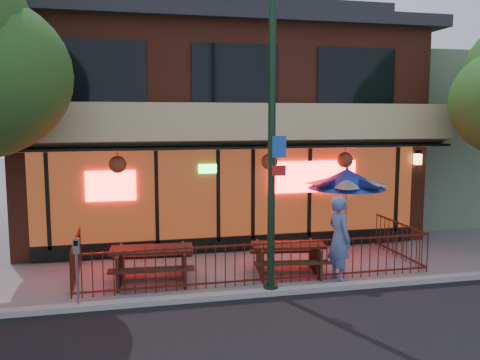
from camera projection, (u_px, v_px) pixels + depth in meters
The scene contains 11 objects.
ground at pixel (266, 287), 11.45m from camera, with size 80.00×80.00×0.00m, color gray.
curb at pixel (272, 292), 10.95m from camera, with size 80.00×0.25×0.12m, color #999993.
restaurant_building at pixel (211, 108), 17.82m from camera, with size 12.96×9.49×8.05m.
neighbor_building at pixel (428, 137), 20.52m from camera, with size 6.00×7.00×6.00m, color slate.
patio_fence at pixel (260, 254), 11.85m from camera, with size 8.44×2.62×1.00m.
street_light at pixel (272, 149), 10.67m from camera, with size 0.43×0.32×7.00m.
picnic_table_left at pixel (152, 260), 11.76m from camera, with size 1.99×1.59×0.81m.
picnic_table_right at pixel (288, 254), 12.37m from camera, with size 1.94×1.60×0.75m.
patio_umbrella at pixel (347, 179), 14.18m from camera, with size 2.15×2.15×2.46m.
pedestrian at pixel (339, 238), 11.82m from camera, with size 0.73×0.48×2.01m, color #4F659F.
parking_meter_near at pixel (77, 262), 9.97m from camera, with size 0.14×0.12×1.46m.
Camera 1 is at (-3.03, -10.65, 3.81)m, focal length 38.00 mm.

